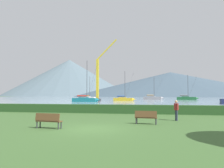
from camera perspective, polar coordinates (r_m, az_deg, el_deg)
ground_plane at (r=13.29m, az=-5.60°, el=-11.98°), size 1000.00×1000.00×0.00m
harbor_water at (r=149.69m, az=8.83°, el=-3.70°), size 320.00×246.00×0.00m
hedge_line at (r=23.95m, az=1.62°, el=-6.79°), size 80.00×1.20×0.97m
sailboat_slip_0 at (r=105.32m, az=-6.32°, el=-3.70°), size 7.89×3.46×11.31m
sailboat_slip_2 at (r=71.63m, az=3.19°, el=-4.10°), size 7.67×2.98×10.08m
sailboat_slip_3 at (r=92.94m, az=19.64°, el=-3.61°), size 8.89×4.44×10.27m
sailboat_slip_4 at (r=94.29m, az=11.05°, el=-3.70°), size 9.30×4.57×9.71m
sailboat_slip_5 at (r=62.80m, az=-7.28°, el=-4.17°), size 8.47×2.95×12.30m
park_bench_near_path at (r=15.31m, az=9.20°, el=-8.76°), size 1.59×0.63×0.95m
park_bench_under_tree at (r=13.77m, az=-16.88°, el=-9.32°), size 1.71×0.65×0.95m
person_seated_viewer at (r=17.90m, az=17.04°, el=-6.39°), size 0.36×0.55×1.65m
dock_crane at (r=70.64m, az=-3.72°, el=0.73°), size 7.59×2.00×20.68m
distant_hill_west_ridge at (r=368.07m, az=-11.56°, el=1.66°), size 214.43×214.43×62.42m
distant_hill_central_peak at (r=323.38m, az=15.57°, el=-0.04°), size 290.27×290.27×35.66m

